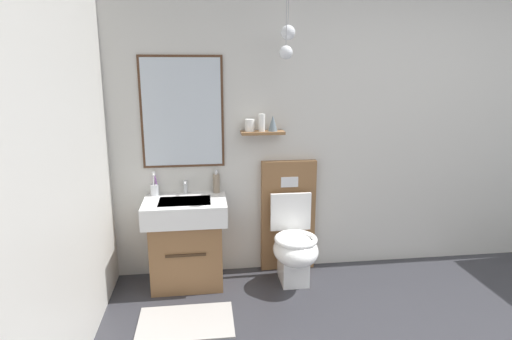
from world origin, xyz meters
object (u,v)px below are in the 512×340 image
Objects in this scene: toilet at (292,236)px; toothbrush_cup at (155,189)px; vanity_sink_left at (186,239)px; soap_dispenser at (216,183)px.

toothbrush_cup is at bearing 171.99° from toilet.
soap_dispenser reaches higher than vanity_sink_left.
toilet is 0.79m from soap_dispenser.
vanity_sink_left is at bearing -147.18° from soap_dispenser.
soap_dispenser is at bearing 1.10° from toothbrush_cup.
toothbrush_cup reaches higher than vanity_sink_left.
toilet is 1.23m from toothbrush_cup.
toothbrush_cup is (-1.14, 0.16, 0.42)m from toilet.
vanity_sink_left is 0.89m from toilet.
toothbrush_cup reaches higher than soap_dispenser.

